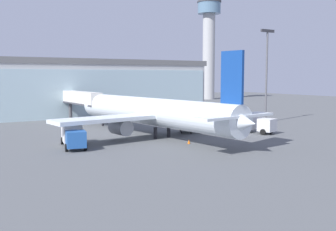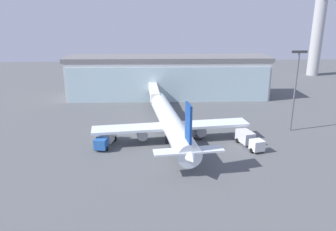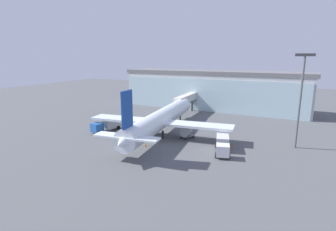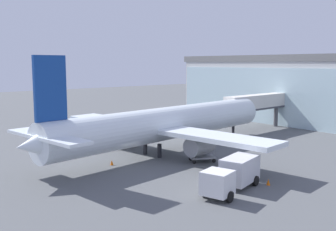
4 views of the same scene
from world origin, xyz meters
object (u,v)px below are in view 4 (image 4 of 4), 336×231
at_px(fuel_truck, 233,174).
at_px(safety_cone_nose, 112,162).
at_px(jet_bridge, 258,103).
at_px(safety_cone_wingtip, 268,182).
at_px(baggage_cart, 202,157).
at_px(catering_truck, 95,130).
at_px(airplane, 165,124).

relative_size(fuel_truck, safety_cone_nose, 13.85).
bearing_deg(jet_bridge, safety_cone_wingtip, -143.58).
xyz_separation_m(jet_bridge, safety_cone_nose, (3.59, -30.46, -4.16)).
xyz_separation_m(baggage_cart, safety_cone_wingtip, (9.85, -1.60, -0.23)).
relative_size(catering_truck, fuel_truck, 1.00).
distance_m(catering_truck, baggage_cart, 18.97).
relative_size(airplane, fuel_truck, 5.02).
height_order(fuel_truck, safety_cone_wingtip, fuel_truck).
distance_m(airplane, safety_cone_nose, 8.71).
relative_size(baggage_cart, safety_cone_nose, 5.86).
bearing_deg(safety_cone_nose, jet_bridge, 96.72).
distance_m(jet_bridge, baggage_cart, 24.08).
bearing_deg(baggage_cart, fuel_truck, 87.85).
relative_size(catering_truck, safety_cone_nose, 13.81).
bearing_deg(baggage_cart, airplane, -57.85).
relative_size(jet_bridge, safety_cone_wingtip, 27.24).
xyz_separation_m(jet_bridge, fuel_truck, (17.62, -27.19, -2.97)).
relative_size(jet_bridge, catering_truck, 1.97).
relative_size(airplane, catering_truck, 5.04).
bearing_deg(airplane, jet_bridge, 1.05).
relative_size(catering_truck, baggage_cart, 2.36).
distance_m(safety_cone_nose, safety_cone_wingtip, 16.63).
height_order(jet_bridge, safety_cone_nose, jet_bridge).
height_order(jet_bridge, baggage_cart, jet_bridge).
height_order(airplane, fuel_truck, airplane).
relative_size(airplane, baggage_cart, 11.87).
relative_size(jet_bridge, fuel_truck, 1.97).
bearing_deg(safety_cone_wingtip, fuel_truck, -107.65).
bearing_deg(safety_cone_wingtip, baggage_cart, 170.77).
relative_size(airplane, safety_cone_nose, 69.58).
height_order(catering_truck, safety_cone_nose, catering_truck).
bearing_deg(airplane, fuel_truck, -114.26).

